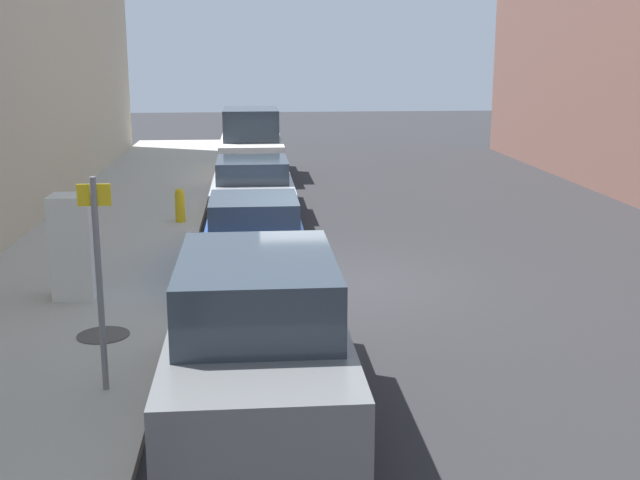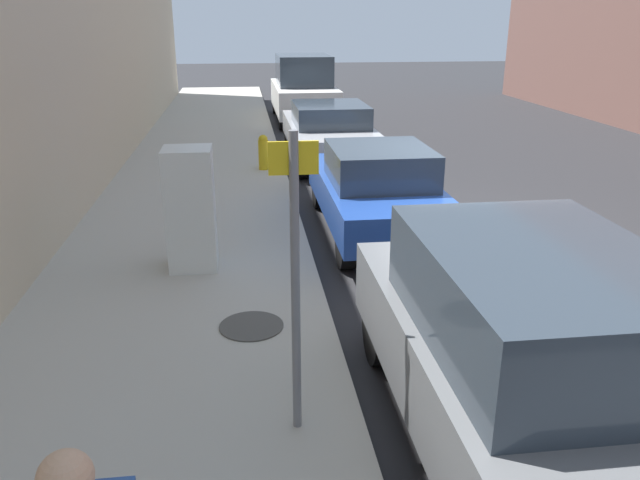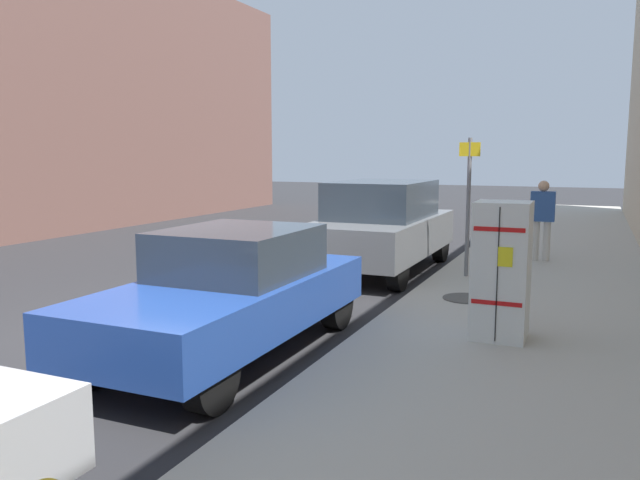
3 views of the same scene
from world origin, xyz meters
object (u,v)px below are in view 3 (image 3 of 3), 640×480
Objects in this scene: parked_hatchback_blue at (232,291)px; pedestrian_walking_far at (542,215)px; parked_suv_gray at (382,225)px; street_sign_post at (468,199)px; discarded_refrigerator at (501,270)px.

pedestrian_walking_far is at bearing -110.97° from parked_hatchback_blue.
parked_suv_gray is (2.81, 1.81, -0.15)m from pedestrian_walking_far.
street_sign_post is at bearing 88.56° from pedestrian_walking_far.
parked_suv_gray reaches higher than parked_hatchback_blue.
pedestrian_walking_far reaches higher than parked_hatchback_blue.
parked_hatchback_blue is (0.00, 5.52, -0.19)m from parked_suv_gray.
parked_suv_gray is at bearing -55.79° from discarded_refrigerator.
street_sign_post is 1.88m from parked_suv_gray.
parked_hatchback_blue is (1.73, 5.06, -0.77)m from street_sign_post.
discarded_refrigerator is 5.91m from pedestrian_walking_far.
parked_hatchback_blue is at bearing 90.00° from parked_suv_gray.
pedestrian_walking_far is 0.37× the size of parked_suv_gray.
discarded_refrigerator is at bearing 124.21° from parked_suv_gray.
street_sign_post is 2.56m from pedestrian_walking_far.
street_sign_post is at bearing 164.89° from parked_suv_gray.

